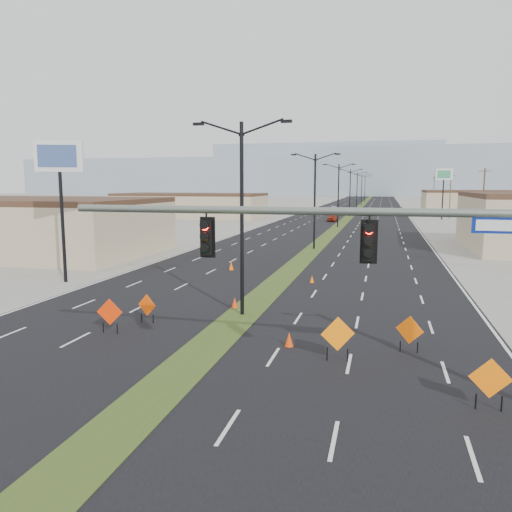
% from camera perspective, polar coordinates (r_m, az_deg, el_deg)
% --- Properties ---
extents(ground, '(600.00, 600.00, 0.00)m').
position_cam_1_polar(ground, '(16.15, -13.89, -17.30)').
color(ground, gray).
rests_on(ground, ground).
extents(road_surface, '(25.00, 400.00, 0.02)m').
position_cam_1_polar(road_surface, '(113.20, 10.75, 4.59)').
color(road_surface, black).
rests_on(road_surface, ground).
extents(median_strip, '(2.00, 400.00, 0.04)m').
position_cam_1_polar(median_strip, '(113.20, 10.75, 4.59)').
color(median_strip, '#314C1B').
rests_on(median_strip, ground).
extents(building_sw_far, '(30.00, 14.00, 4.50)m').
position_cam_1_polar(building_sw_far, '(105.39, -7.49, 5.63)').
color(building_sw_far, tan).
rests_on(building_sw_far, ground).
extents(mesa_west, '(180.00, 50.00, 22.00)m').
position_cam_1_polar(mesa_west, '(319.19, -9.24, 8.86)').
color(mesa_west, '#8696A6').
rests_on(mesa_west, ground).
extents(mesa_center, '(220.00, 50.00, 28.00)m').
position_cam_1_polar(mesa_center, '(314.58, 20.60, 9.01)').
color(mesa_center, '#8696A6').
rests_on(mesa_center, ground).
extents(mesa_backdrop, '(140.00, 50.00, 32.00)m').
position_cam_1_polar(mesa_backdrop, '(334.95, 8.09, 9.71)').
color(mesa_backdrop, '#8696A6').
rests_on(mesa_backdrop, ground).
extents(signal_mast, '(16.30, 0.60, 8.00)m').
position_cam_1_polar(signal_mast, '(14.99, 19.82, -0.33)').
color(signal_mast, slate).
rests_on(signal_mast, ground).
extents(streetlight_0, '(5.15, 0.24, 10.02)m').
position_cam_1_polar(streetlight_0, '(25.80, -1.63, 4.95)').
color(streetlight_0, black).
rests_on(streetlight_0, ground).
extents(streetlight_1, '(5.15, 0.24, 10.02)m').
position_cam_1_polar(streetlight_1, '(53.26, 6.73, 6.58)').
color(streetlight_1, black).
rests_on(streetlight_1, ground).
extents(streetlight_2, '(5.15, 0.24, 10.02)m').
position_cam_1_polar(streetlight_2, '(81.09, 9.39, 7.08)').
color(streetlight_2, black).
rests_on(streetlight_2, ground).
extents(streetlight_3, '(5.15, 0.24, 10.02)m').
position_cam_1_polar(streetlight_3, '(109.01, 10.69, 7.31)').
color(streetlight_3, black).
rests_on(streetlight_3, ground).
extents(streetlight_4, '(5.15, 0.24, 10.02)m').
position_cam_1_polar(streetlight_4, '(136.96, 11.47, 7.45)').
color(streetlight_4, black).
rests_on(streetlight_4, ground).
extents(streetlight_5, '(5.15, 0.24, 10.02)m').
position_cam_1_polar(streetlight_5, '(164.93, 11.98, 7.54)').
color(streetlight_5, black).
rests_on(streetlight_5, ground).
extents(streetlight_6, '(5.15, 0.24, 10.02)m').
position_cam_1_polar(streetlight_6, '(192.91, 12.34, 7.60)').
color(streetlight_6, black).
rests_on(streetlight_6, ground).
extents(utility_pole_1, '(1.60, 0.20, 9.00)m').
position_cam_1_polar(utility_pole_1, '(73.94, 24.52, 5.77)').
color(utility_pole_1, '#4C3823').
rests_on(utility_pole_1, ground).
extents(utility_pole_2, '(1.60, 0.20, 9.00)m').
position_cam_1_polar(utility_pole_2, '(108.56, 21.31, 6.50)').
color(utility_pole_2, '#4C3823').
rests_on(utility_pole_2, ground).
extents(utility_pole_3, '(1.60, 0.20, 9.00)m').
position_cam_1_polar(utility_pole_3, '(143.37, 19.65, 6.87)').
color(utility_pole_3, '#4C3823').
rests_on(utility_pole_3, ground).
extents(car_left, '(1.77, 4.25, 1.44)m').
position_cam_1_polar(car_left, '(94.03, 8.78, 4.37)').
color(car_left, maroon).
rests_on(car_left, ground).
extents(car_mid, '(1.78, 4.77, 1.56)m').
position_cam_1_polar(car_mid, '(115.29, 12.28, 5.00)').
color(car_mid, black).
rests_on(car_mid, ground).
extents(car_far, '(2.07, 4.53, 1.28)m').
position_cam_1_polar(car_far, '(129.67, 8.88, 5.37)').
color(car_far, '#A9B0B3').
rests_on(car_far, ground).
extents(construction_sign_1, '(1.24, 0.18, 1.65)m').
position_cam_1_polar(construction_sign_1, '(24.18, -16.38, -6.29)').
color(construction_sign_1, '#EB3004').
rests_on(construction_sign_1, ground).
extents(construction_sign_2, '(1.07, 0.30, 1.45)m').
position_cam_1_polar(construction_sign_2, '(25.60, -12.36, -5.63)').
color(construction_sign_2, '#E34604').
rests_on(construction_sign_2, ground).
extents(construction_sign_3, '(1.27, 0.55, 1.81)m').
position_cam_1_polar(construction_sign_3, '(19.85, 9.33, -8.94)').
color(construction_sign_3, orange).
rests_on(construction_sign_3, ground).
extents(construction_sign_4, '(1.26, 0.07, 1.67)m').
position_cam_1_polar(construction_sign_4, '(17.17, 25.20, -12.72)').
color(construction_sign_4, '#FF6B05').
rests_on(construction_sign_4, ground).
extents(construction_sign_5, '(1.09, 0.52, 1.56)m').
position_cam_1_polar(construction_sign_5, '(21.59, 17.14, -8.23)').
color(construction_sign_5, '#FF6005').
rests_on(construction_sign_5, ground).
extents(cone_0, '(0.39, 0.39, 0.61)m').
position_cam_1_polar(cone_0, '(28.04, -2.46, -5.37)').
color(cone_0, '#F23605').
rests_on(cone_0, ground).
extents(cone_1, '(0.45, 0.45, 0.64)m').
position_cam_1_polar(cone_1, '(21.63, 3.80, -9.50)').
color(cone_1, '#E73904').
rests_on(cone_1, ground).
extents(cone_2, '(0.42, 0.42, 0.54)m').
position_cam_1_polar(cone_2, '(35.30, 6.40, -2.64)').
color(cone_2, '#E86104').
rests_on(cone_2, ground).
extents(cone_3, '(0.53, 0.53, 0.68)m').
position_cam_1_polar(cone_3, '(40.29, -2.86, -1.14)').
color(cone_3, '#F45605').
rests_on(cone_3, ground).
extents(pole_sign_west, '(3.13, 1.50, 9.87)m').
position_cam_1_polar(pole_sign_west, '(37.40, -21.56, 9.47)').
color(pole_sign_west, black).
rests_on(pole_sign_west, ground).
extents(pole_sign_east_far, '(3.20, 1.09, 9.83)m').
position_cam_1_polar(pole_sign_east_far, '(104.01, 20.67, 8.34)').
color(pole_sign_east_far, black).
rests_on(pole_sign_east_far, ground).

